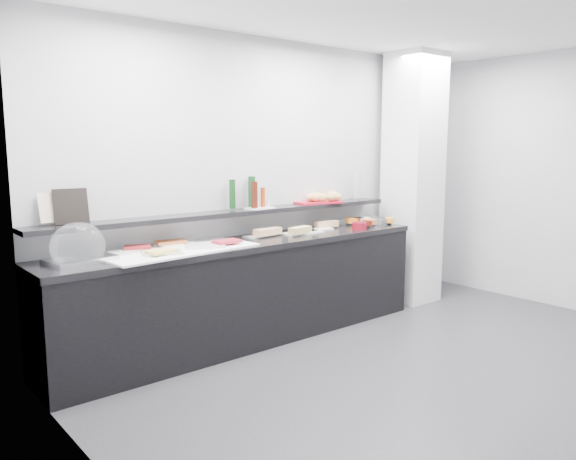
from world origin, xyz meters
TOP-DOWN VIEW (x-y plane):
  - ground at (0.00, 0.00)m, footprint 5.00×5.00m
  - back_wall at (0.00, 2.00)m, footprint 5.00×0.02m
  - column at (1.50, 1.65)m, footprint 0.50×0.50m
  - buffet_cabinet at (-0.70, 1.70)m, footprint 3.60×0.60m
  - counter_top at (-0.70, 1.70)m, footprint 3.62×0.62m
  - wall_shelf at (-0.70, 1.88)m, footprint 3.60×0.25m
  - cloche_base at (-2.14, 1.71)m, footprint 0.49×0.36m
  - cloche_dome at (-2.17, 1.67)m, footprint 0.40×0.28m
  - linen_runner at (-1.40, 1.68)m, footprint 1.29×0.69m
  - platter_meat_a at (-1.74, 1.79)m, footprint 0.33×0.25m
  - food_meat_a at (-1.66, 1.81)m, footprint 0.23×0.20m
  - platter_salmon at (-1.31, 1.85)m, footprint 0.30×0.20m
  - food_salmon at (-1.35, 1.86)m, footprint 0.27×0.21m
  - platter_cheese at (-1.58, 1.58)m, footprint 0.34×0.28m
  - food_cheese at (-1.60, 1.54)m, footprint 0.22×0.16m
  - platter_meat_b at (-1.18, 1.61)m, footprint 0.36×0.31m
  - food_meat_b at (-0.99, 1.59)m, footprint 0.22×0.14m
  - sandwich_plate_left at (-0.47, 1.83)m, footprint 0.33×0.18m
  - sandwich_food_left at (-0.42, 1.78)m, footprint 0.28×0.13m
  - tongs_left at (-0.54, 1.73)m, footprint 0.15×0.06m
  - sandwich_plate_mid at (-0.06, 1.70)m, footprint 0.40×0.19m
  - sandwich_food_mid at (-0.14, 1.65)m, footprint 0.25×0.14m
  - tongs_mid at (-0.17, 1.63)m, footprint 0.16×0.01m
  - sandwich_plate_right at (0.17, 1.76)m, footprint 0.35×0.17m
  - sandwich_food_right at (0.34, 1.80)m, footprint 0.25×0.13m
  - tongs_right at (0.11, 1.76)m, footprint 0.16×0.04m
  - bowl_glass_fruit at (0.54, 1.83)m, footprint 0.17×0.17m
  - fill_glass_fruit at (0.72, 1.82)m, footprint 0.19×0.19m
  - bowl_black_jam at (0.87, 1.79)m, footprint 0.18×0.18m
  - fill_black_jam at (0.80, 1.78)m, footprint 0.15×0.15m
  - bowl_glass_cream at (0.98, 1.78)m, footprint 0.22×0.22m
  - fill_glass_cream at (0.84, 1.77)m, footprint 0.20×0.20m
  - bowl_red_jam at (0.54, 1.54)m, footprint 0.18×0.18m
  - fill_red_jam at (0.69, 1.57)m, footprint 0.12×0.12m
  - bowl_glass_salmon at (0.88, 1.58)m, footprint 0.21×0.21m
  - fill_glass_salmon at (0.78, 1.62)m, footprint 0.17×0.17m
  - bowl_black_fruit at (1.02, 1.60)m, footprint 0.11×0.11m
  - fill_black_fruit at (1.03, 1.57)m, footprint 0.11×0.11m
  - framed_print at (-2.11, 1.93)m, footprint 0.25×0.10m
  - print_art at (-2.24, 1.96)m, footprint 0.19×0.07m
  - condiment_tray at (-0.45, 1.85)m, footprint 0.28×0.19m
  - bottle_green_a at (-0.69, 1.93)m, footprint 0.07×0.07m
  - bottle_brown at (-0.53, 1.83)m, footprint 0.08×0.08m
  - bottle_green_b at (-0.47, 1.94)m, footprint 0.08×0.08m
  - bottle_hot at (-0.41, 1.86)m, footprint 0.05×0.05m
  - shaker_salt at (-0.32, 1.89)m, footprint 0.03×0.03m
  - shaker_pepper at (-0.44, 1.88)m, footprint 0.03×0.03m
  - bread_tray at (0.29, 1.91)m, footprint 0.52×0.41m
  - bread_roll_nw at (0.25, 1.91)m, footprint 0.18×0.15m
  - bread_roll_n at (0.33, 1.95)m, footprint 0.16×0.12m
  - bread_roll_ne at (0.59, 1.97)m, footprint 0.15×0.11m
  - bread_roll_sw at (0.30, 1.82)m, footprint 0.14×0.11m
  - bread_roll_s at (0.40, 1.78)m, footprint 0.18×0.15m
  - bread_roll_se at (0.45, 1.79)m, footprint 0.16×0.10m
  - bread_roll_midw at (0.24, 1.85)m, footprint 0.15×0.12m
  - carafe at (0.88, 1.91)m, footprint 0.10×0.10m

SIDE VIEW (x-z plane):
  - ground at x=0.00m, z-range 0.00..0.00m
  - buffet_cabinet at x=-0.70m, z-range 0.00..0.85m
  - counter_top at x=-0.70m, z-range 0.85..0.90m
  - linen_runner at x=-1.40m, z-range 0.90..0.91m
  - sandwich_plate_left at x=-0.47m, z-range 0.90..0.91m
  - sandwich_plate_mid at x=-0.06m, z-range 0.90..0.91m
  - sandwich_plate_right at x=0.17m, z-range 0.90..0.91m
  - tongs_left at x=-0.54m, z-range 0.91..0.92m
  - tongs_mid at x=-0.17m, z-range 0.91..0.92m
  - tongs_right at x=0.11m, z-range 0.92..0.92m
  - cloche_base at x=-2.14m, z-range 0.90..0.94m
  - platter_meat_a at x=-1.74m, z-range 0.92..0.93m
  - platter_salmon at x=-1.31m, z-range 0.92..0.93m
  - platter_cheese at x=-1.58m, z-range 0.92..0.93m
  - platter_meat_b at x=-1.18m, z-range 0.92..0.93m
  - bowl_glass_fruit at x=0.54m, z-range 0.90..0.97m
  - bowl_black_jam at x=0.87m, z-range 0.90..0.97m
  - bowl_glass_cream at x=0.98m, z-range 0.90..0.97m
  - bowl_red_jam at x=0.54m, z-range 0.90..0.97m
  - bowl_glass_salmon at x=0.88m, z-range 0.90..0.97m
  - bowl_black_fruit at x=1.02m, z-range 0.90..0.97m
  - food_meat_a at x=-1.66m, z-range 0.93..0.95m
  - food_salmon at x=-1.35m, z-range 0.93..0.95m
  - food_cheese at x=-1.60m, z-range 0.93..0.95m
  - food_meat_b at x=-0.99m, z-range 0.93..0.95m
  - sandwich_food_left at x=-0.42m, z-range 0.91..0.97m
  - sandwich_food_mid at x=-0.14m, z-range 0.91..0.97m
  - sandwich_food_right at x=0.34m, z-range 0.91..0.97m
  - fill_glass_fruit at x=0.72m, z-range 0.92..0.97m
  - fill_black_jam at x=0.80m, z-range 0.92..0.97m
  - fill_glass_cream at x=0.84m, z-range 0.92..0.97m
  - fill_red_jam at x=0.69m, z-range 0.92..0.97m
  - fill_glass_salmon at x=0.78m, z-range 0.92..0.97m
  - fill_black_fruit at x=1.03m, z-range 0.92..0.97m
  - cloche_dome at x=-2.17m, z-range 0.86..1.20m
  - wall_shelf at x=-0.70m, z-range 1.11..1.15m
  - condiment_tray at x=-0.45m, z-range 1.15..1.16m
  - bread_tray at x=0.29m, z-range 1.15..1.17m
  - shaker_salt at x=-0.32m, z-range 1.16..1.23m
  - shaker_pepper at x=-0.44m, z-range 1.16..1.23m
  - bread_roll_nw at x=0.25m, z-range 1.17..1.25m
  - bread_roll_n at x=0.33m, z-range 1.17..1.25m
  - bread_roll_ne at x=0.59m, z-range 1.17..1.25m
  - bread_roll_sw at x=0.30m, z-range 1.17..1.25m
  - bread_roll_s at x=0.40m, z-range 1.17..1.25m
  - bread_roll_se at x=0.45m, z-range 1.17..1.25m
  - bread_roll_midw at x=0.24m, z-range 1.17..1.25m
  - bottle_hot at x=-0.41m, z-range 1.16..1.34m
  - framed_print at x=-2.11m, z-range 1.15..1.41m
  - print_art at x=-2.24m, z-range 1.17..1.39m
  - bottle_brown at x=-0.53m, z-range 1.16..1.40m
  - bottle_green_a at x=-0.69m, z-range 1.16..1.42m
  - carafe at x=0.88m, z-range 1.15..1.45m
  - bottle_green_b at x=-0.47m, z-range 1.16..1.44m
  - back_wall at x=0.00m, z-range 0.00..2.70m
  - column at x=1.50m, z-range 0.00..2.70m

